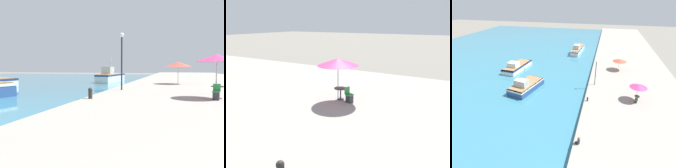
{
  "view_description": "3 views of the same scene",
  "coord_description": "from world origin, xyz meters",
  "views": [
    {
      "loc": [
        5.41,
        0.74,
        2.67
      ],
      "look_at": [
        1.5,
        15.68,
        1.58
      ],
      "focal_mm": 40.0,
      "sensor_mm": 36.0,
      "label": 1
    },
    {
      "loc": [
        -3.58,
        10.17,
        5.46
      ],
      "look_at": [
        7.65,
        16.52,
        1.78
      ],
      "focal_mm": 35.0,
      "sensor_mm": 36.0,
      "label": 2
    },
    {
      "loc": [
        2.3,
        -8.16,
        15.06
      ],
      "look_at": [
        -4.0,
        18.0,
        1.38
      ],
      "focal_mm": 28.0,
      "sensor_mm": 36.0,
      "label": 3
    }
  ],
  "objects": [
    {
      "name": "quay_promenade",
      "position": [
        8.0,
        37.0,
        0.39
      ],
      "size": [
        16.0,
        90.0,
        0.78
      ],
      "color": "gray",
      "rests_on": "ground_plane"
    },
    {
      "name": "cafe_table",
      "position": [
        7.76,
        16.39,
        1.31
      ],
      "size": [
        0.8,
        0.8,
        0.74
      ],
      "color": "#333338",
      "rests_on": "quay_promenade"
    },
    {
      "name": "fishing_boat_far",
      "position": [
        -5.61,
        41.99,
        0.93
      ],
      "size": [
        2.67,
        10.35,
        4.53
      ],
      "rotation": [
        0.0,
        0.0,
        -0.04
      ],
      "color": "silver",
      "rests_on": "water_basin"
    },
    {
      "name": "cafe_umbrella_white",
      "position": [
        5.51,
        28.52,
        2.89
      ],
      "size": [
        2.83,
        2.83,
        2.37
      ],
      "color": "#B7B7B7",
      "rests_on": "quay_promenade"
    },
    {
      "name": "cafe_chair_left",
      "position": [
        7.56,
        15.69,
        1.1
      ],
      "size": [
        0.5,
        0.52,
        0.91
      ],
      "rotation": [
        0.0,
        0.0,
        2.87
      ],
      "color": "#2D2D33",
      "rests_on": "quay_promenade"
    },
    {
      "name": "lamppost",
      "position": [
        1.1,
        20.28,
        3.87
      ],
      "size": [
        0.36,
        0.36,
        4.56
      ],
      "color": "#232328",
      "rests_on": "quay_promenade"
    },
    {
      "name": "cafe_umbrella_pink",
      "position": [
        7.65,
        16.52,
        3.16
      ],
      "size": [
        2.52,
        2.52,
        2.6
      ],
      "color": "#B7B7B7",
      "rests_on": "quay_promenade"
    },
    {
      "name": "mooring_bollard",
      "position": [
        0.5,
        14.49,
        1.13
      ],
      "size": [
        0.26,
        0.26,
        0.65
      ],
      "color": "#2D2823",
      "rests_on": "quay_promenade"
    }
  ]
}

